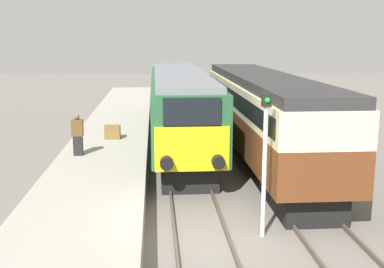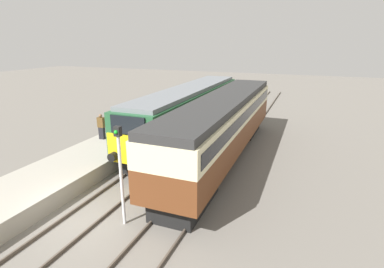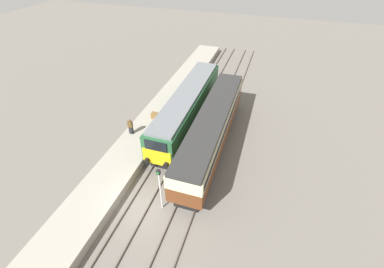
{
  "view_description": "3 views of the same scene",
  "coord_description": "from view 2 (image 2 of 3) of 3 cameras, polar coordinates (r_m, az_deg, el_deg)",
  "views": [
    {
      "loc": [
        -1.2,
        -11.8,
        5.38
      ],
      "look_at": [
        0.0,
        3.65,
        2.25
      ],
      "focal_mm": 45.0,
      "sensor_mm": 36.0,
      "label": 1
    },
    {
      "loc": [
        7.9,
        -8.04,
        6.84
      ],
      "look_at": [
        1.7,
        7.65,
        1.6
      ],
      "focal_mm": 28.0,
      "sensor_mm": 36.0,
      "label": 2
    },
    {
      "loc": [
        7.4,
        -10.01,
        16.16
      ],
      "look_at": [
        1.7,
        7.65,
        1.6
      ],
      "focal_mm": 24.0,
      "sensor_mm": 36.0,
      "label": 3
    }
  ],
  "objects": [
    {
      "name": "ground_plane",
      "position": [
        13.19,
        -20.19,
        -15.18
      ],
      "size": [
        120.0,
        120.0,
        0.0
      ],
      "primitive_type": "plane",
      "color": "slate"
    },
    {
      "name": "locomotive",
      "position": [
        21.51,
        -0.53,
        4.6
      ],
      "size": [
        2.7,
        16.03,
        3.75
      ],
      "color": "black",
      "rests_on": "ground_plane"
    },
    {
      "name": "signal_post",
      "position": [
        11.43,
        -13.47,
        -6.37
      ],
      "size": [
        0.24,
        0.28,
        3.96
      ],
      "color": "silver",
      "rests_on": "ground_plane"
    },
    {
      "name": "platform_left",
      "position": [
        20.59,
        -12.68,
        -1.39
      ],
      "size": [
        3.5,
        50.0,
        0.81
      ],
      "color": "#9E998C",
      "rests_on": "ground_plane"
    },
    {
      "name": "person_on_platform",
      "position": [
        19.96,
        -16.87,
        1.34
      ],
      "size": [
        0.44,
        0.26,
        1.64
      ],
      "color": "black",
      "rests_on": "platform_left"
    },
    {
      "name": "rails_near_track",
      "position": [
        16.68,
        -8.87,
        -6.91
      ],
      "size": [
        1.51,
        60.0,
        0.14
      ],
      "color": "#4C4238",
      "rests_on": "ground_plane"
    },
    {
      "name": "rails_far_track",
      "position": [
        15.37,
        2.29,
        -8.9
      ],
      "size": [
        1.5,
        60.0,
        0.14
      ],
      "color": "#4C4238",
      "rests_on": "ground_plane"
    },
    {
      "name": "luggage_crate",
      "position": [
        21.95,
        -9.57,
        1.88
      ],
      "size": [
        0.7,
        0.56,
        0.6
      ],
      "color": "brown",
      "rests_on": "platform_left"
    },
    {
      "name": "passenger_carriage",
      "position": [
        17.66,
        6.07,
        2.29
      ],
      "size": [
        2.75,
        16.04,
        3.82
      ],
      "color": "black",
      "rests_on": "ground_plane"
    }
  ]
}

